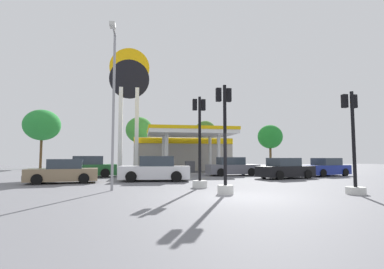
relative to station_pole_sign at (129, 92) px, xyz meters
The scene contains 17 objects.
ground_plane 22.38m from the station_pole_sign, 75.88° to the right, with size 90.00×90.00×0.00m, color slate.
gas_station 9.09m from the station_pole_sign, 24.15° to the left, with size 10.94×12.46×4.28m.
station_pole_sign is the anchor object (origin of this frame).
car_0 17.99m from the station_pole_sign, 45.80° to the right, with size 4.33×2.64×1.45m.
car_1 15.22m from the station_pole_sign, 104.00° to the right, with size 4.08×2.18×1.39m.
car_2 11.34m from the station_pole_sign, 109.05° to the right, with size 4.65×2.53×1.58m.
car_3 14.59m from the station_pole_sign, 79.82° to the right, with size 4.56×2.40×1.57m.
car_4 20.11m from the station_pole_sign, 31.58° to the right, with size 4.28×2.64×1.43m.
car_5 14.01m from the station_pole_sign, 42.50° to the right, with size 4.25×2.09×1.49m.
traffic_signal_0 20.87m from the station_pole_sign, 76.24° to the right, with size 0.65×0.68×4.53m.
traffic_signal_1 23.47m from the station_pole_sign, 63.55° to the right, with size 0.78×0.78×4.27m.
traffic_signal_2 18.38m from the station_pole_sign, 75.84° to the right, with size 0.73×0.73×4.56m.
tree_0 15.58m from the station_pole_sign, 138.95° to the left, with size 4.65×4.65×7.72m.
tree_1 8.84m from the station_pole_sign, 82.67° to the left, with size 3.53×3.53×6.78m.
tree_2 14.12m from the station_pole_sign, 41.70° to the left, with size 3.04×3.04×6.60m.
tree_3 22.08m from the station_pole_sign, 24.00° to the left, with size 3.57×3.57×6.16m.
corner_streetlamp 17.78m from the station_pole_sign, 90.01° to the right, with size 0.24×1.48×7.34m.
Camera 1 is at (-3.81, -10.74, 1.53)m, focal length 27.26 mm.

